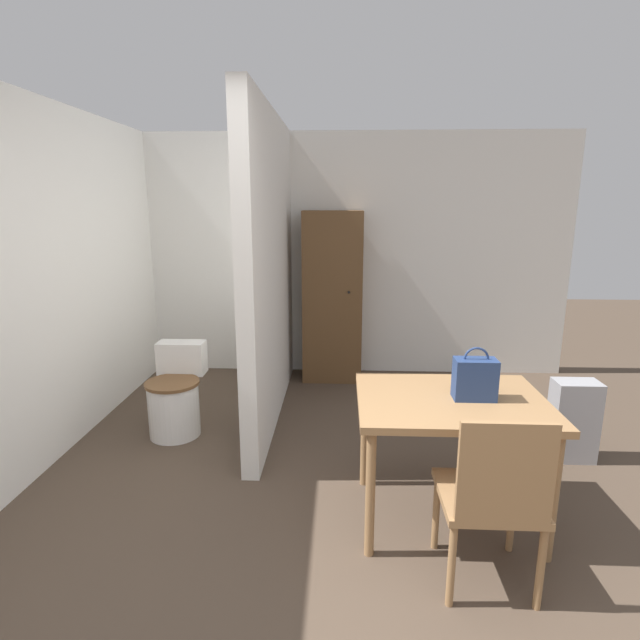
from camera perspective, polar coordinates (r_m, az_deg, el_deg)
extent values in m
cube|color=white|center=(5.32, 1.63, 7.32)|extent=(4.88, 0.12, 2.50)
cube|color=white|center=(4.04, -28.62, 3.86)|extent=(0.12, 4.63, 2.50)
cube|color=white|center=(4.17, -5.69, 5.64)|extent=(0.12, 2.28, 2.50)
cube|color=#997047|center=(2.89, 14.79, -8.98)|extent=(1.03, 0.80, 0.04)
cylinder|color=#997047|center=(2.70, 5.77, -19.17)|extent=(0.05, 0.05, 0.70)
cylinder|color=#997047|center=(2.90, 25.13, -18.00)|extent=(0.05, 0.05, 0.70)
cylinder|color=#997047|center=(3.29, 5.12, -12.86)|extent=(0.05, 0.05, 0.70)
cylinder|color=#997047|center=(3.45, 20.84, -12.39)|extent=(0.05, 0.05, 0.70)
cube|color=#997047|center=(2.64, 18.61, -18.59)|extent=(0.46, 0.46, 0.04)
cube|color=#997047|center=(2.34, 20.48, -16.06)|extent=(0.41, 0.03, 0.46)
cylinder|color=#997047|center=(2.87, 13.13, -20.65)|extent=(0.04, 0.04, 0.42)
cylinder|color=#997047|center=(2.97, 21.10, -20.07)|extent=(0.04, 0.04, 0.42)
cylinder|color=#997047|center=(2.56, 14.80, -25.48)|extent=(0.04, 0.04, 0.42)
cylinder|color=#997047|center=(2.67, 23.90, -24.53)|extent=(0.04, 0.04, 0.42)
cylinder|color=white|center=(4.15, -16.34, -9.82)|extent=(0.39, 0.39, 0.42)
cylinder|color=brown|center=(4.07, -16.54, -6.92)|extent=(0.42, 0.42, 0.02)
cube|color=white|center=(4.27, -15.50, -4.17)|extent=(0.38, 0.18, 0.27)
cube|color=navy|center=(2.86, 17.28, -6.48)|extent=(0.23, 0.12, 0.23)
torus|color=navy|center=(2.83, 17.43, -4.30)|extent=(0.14, 0.01, 0.14)
cube|color=brown|center=(5.09, 1.44, 2.66)|extent=(0.59, 0.41, 1.73)
sphere|color=black|center=(4.86, 3.32, 3.17)|extent=(0.02, 0.02, 0.02)
cube|color=#9E9EA3|center=(4.03, 26.96, -10.21)|extent=(0.31, 0.19, 0.59)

